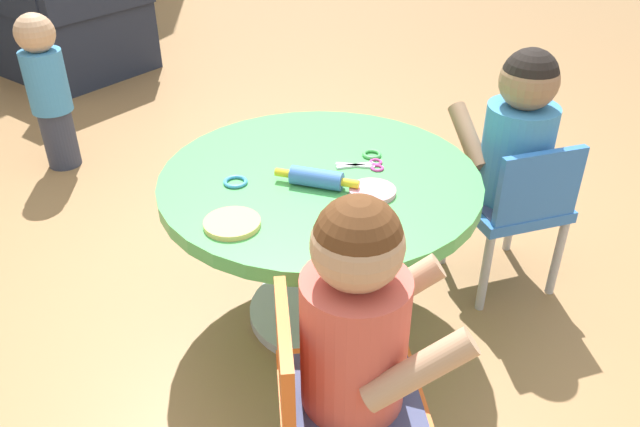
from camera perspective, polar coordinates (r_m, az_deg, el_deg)
The scene contains 14 objects.
ground_plane at distance 2.03m, azimuth -0.00°, elevation -8.95°, with size 10.00×10.00×0.00m, color #9E7247.
craft_table at distance 1.80m, azimuth -0.00°, elevation 0.14°, with size 0.88×0.88×0.50m.
child_chair_left at distance 1.37m, azimuth 1.36°, elevation -16.45°, with size 0.41×0.41×0.54m.
seated_child_left at distance 1.22m, azimuth 3.38°, elevation -9.21°, with size 0.40×0.43×0.51m.
child_chair_right at distance 2.07m, azimuth 16.95°, elevation 0.76°, with size 0.42×0.42×0.54m.
seated_child_right at distance 1.99m, azimuth 17.36°, elevation 6.90°, with size 0.44×0.43×0.51m.
armchair_dark at distance 4.13m, azimuth -21.06°, elevation 15.77°, with size 0.86×0.88×0.85m.
toddler_standing at distance 2.95m, azimuth -23.21°, elevation 10.29°, with size 0.17×0.17×0.67m.
rolling_pin at distance 1.68m, azimuth -0.32°, elevation 3.19°, with size 0.06×0.23×0.05m.
craft_scissors at distance 1.79m, azimuth 4.24°, elevation 4.33°, with size 0.10×0.14×0.01m.
playdough_blob_0 at distance 1.54m, azimuth -7.88°, elevation -0.88°, with size 0.14×0.14×0.01m, color #F2CC72.
playdough_blob_1 at distance 1.66m, azimuth 4.72°, elevation 2.00°, with size 0.12×0.12×0.01m, color pink.
cookie_cutter_0 at distance 1.85m, azimuth 4.67°, elevation 5.30°, with size 0.06×0.06×0.01m, color #4CB259.
cookie_cutter_1 at distance 1.71m, azimuth -7.58°, elevation 2.83°, with size 0.06×0.06×0.01m, color #3F99D8.
Camera 1 is at (-1.42, -0.57, 1.34)m, focal length 35.70 mm.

